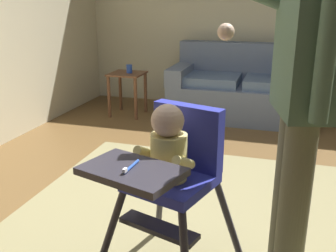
% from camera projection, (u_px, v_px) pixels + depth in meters
% --- Properties ---
extents(ground, '(6.10, 7.25, 0.10)m').
position_uv_depth(ground, '(218.00, 220.00, 2.60)').
color(ground, brown).
extents(wall_far, '(5.30, 0.06, 2.56)m').
position_uv_depth(wall_far, '(262.00, 6.00, 4.79)').
color(wall_far, beige).
rests_on(wall_far, ground).
extents(area_rug, '(2.24, 2.52, 0.01)m').
position_uv_depth(area_rug, '(181.00, 227.00, 2.42)').
color(area_rug, '#8B8359').
rests_on(area_rug, ground).
extents(couch, '(1.67, 0.86, 0.86)m').
position_uv_depth(couch, '(243.00, 89.00, 4.64)').
color(couch, slate).
rests_on(couch, ground).
extents(high_chair, '(0.75, 0.83, 0.92)m').
position_uv_depth(high_chair, '(171.00, 163.00, 1.82)').
color(high_chair, '#302E37').
rests_on(high_chair, ground).
extents(adult_standing, '(0.59, 0.50, 1.70)m').
position_uv_depth(adult_standing, '(301.00, 95.00, 1.68)').
color(adult_standing, '#67644B').
rests_on(adult_standing, ground).
extents(side_table, '(0.40, 0.40, 0.52)m').
position_uv_depth(side_table, '(127.00, 84.00, 4.70)').
color(side_table, brown).
rests_on(side_table, ground).
extents(sippy_cup, '(0.07, 0.07, 0.10)m').
position_uv_depth(sippy_cup, '(129.00, 69.00, 4.63)').
color(sippy_cup, '#284CB7').
rests_on(sippy_cup, side_table).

